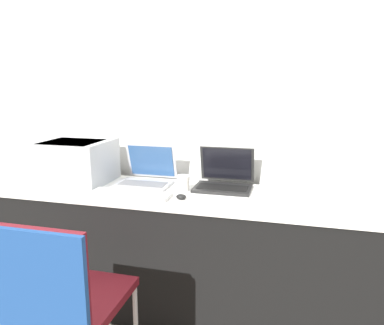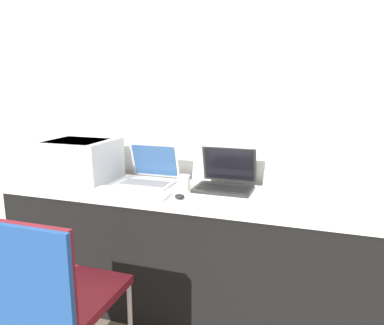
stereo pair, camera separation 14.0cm
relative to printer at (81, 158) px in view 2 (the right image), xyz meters
name	(u,v)px [view 2 (the right image)]	position (x,y,z in m)	size (l,w,h in m)	color
wall_back	(231,95)	(0.93, 0.34, 0.41)	(8.00, 0.05, 2.60)	silver
table	(213,255)	(0.93, -0.06, -0.52)	(2.52, 0.59, 0.74)	black
printer	(81,158)	(0.00, 0.00, 0.00)	(0.43, 0.39, 0.27)	#B2B7BC
laptop_left	(149,175)	(0.46, 0.07, -0.09)	(0.33, 0.31, 0.24)	#B7B7BC
laptop_right	(225,180)	(0.95, 0.11, -0.09)	(0.34, 0.30, 0.24)	black
external_keyboard	(130,193)	(0.46, -0.20, -0.14)	(0.47, 0.14, 0.02)	silver
coffee_cup	(184,183)	(0.73, -0.02, -0.10)	(0.08, 0.08, 0.09)	white
mouse	(180,197)	(0.76, -0.19, -0.13)	(0.06, 0.04, 0.03)	black
chair	(44,289)	(0.43, -0.91, -0.35)	(0.47, 0.50, 0.86)	maroon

